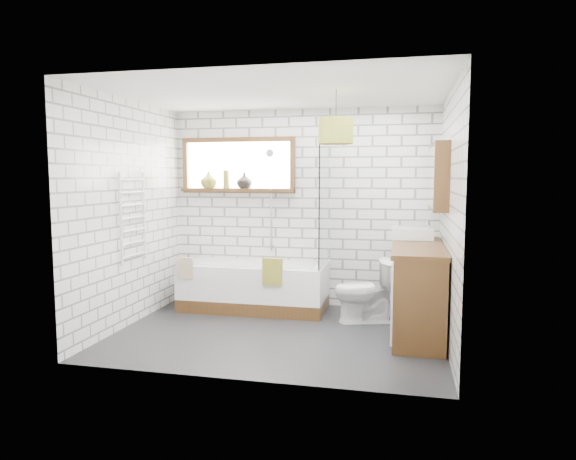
% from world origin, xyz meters
% --- Properties ---
extents(floor, '(3.40, 2.60, 0.01)m').
position_xyz_m(floor, '(0.00, 0.00, -0.01)').
color(floor, black).
rests_on(floor, ground).
extents(ceiling, '(3.40, 2.60, 0.01)m').
position_xyz_m(ceiling, '(0.00, 0.00, 2.50)').
color(ceiling, white).
rests_on(ceiling, ground).
extents(wall_back, '(3.40, 0.01, 2.50)m').
position_xyz_m(wall_back, '(0.00, 1.30, 1.25)').
color(wall_back, white).
rests_on(wall_back, ground).
extents(wall_front, '(3.40, 0.01, 2.50)m').
position_xyz_m(wall_front, '(0.00, -1.30, 1.25)').
color(wall_front, white).
rests_on(wall_front, ground).
extents(wall_left, '(0.01, 2.60, 2.50)m').
position_xyz_m(wall_left, '(-1.70, 0.00, 1.25)').
color(wall_left, white).
rests_on(wall_left, ground).
extents(wall_right, '(0.01, 2.60, 2.50)m').
position_xyz_m(wall_right, '(1.70, 0.00, 1.25)').
color(wall_right, white).
rests_on(wall_right, ground).
extents(window, '(1.52, 0.16, 0.68)m').
position_xyz_m(window, '(-0.85, 1.26, 1.80)').
color(window, '#3C2310').
rests_on(window, wall_back).
extents(towel_radiator, '(0.06, 0.52, 1.00)m').
position_xyz_m(towel_radiator, '(-1.66, 0.00, 1.20)').
color(towel_radiator, white).
rests_on(towel_radiator, wall_left).
extents(mirror_cabinet, '(0.16, 1.20, 0.70)m').
position_xyz_m(mirror_cabinet, '(1.62, 0.60, 1.65)').
color(mirror_cabinet, '#3C2310').
rests_on(mirror_cabinet, wall_right).
extents(shower_riser, '(0.02, 0.02, 1.30)m').
position_xyz_m(shower_riser, '(-0.40, 1.26, 1.35)').
color(shower_riser, silver).
rests_on(shower_riser, wall_back).
extents(bathtub, '(1.79, 0.79, 0.58)m').
position_xyz_m(bathtub, '(-0.53, 0.91, 0.29)').
color(bathtub, white).
rests_on(bathtub, floor).
extents(shower_screen, '(0.02, 0.72, 1.50)m').
position_xyz_m(shower_screen, '(0.34, 0.91, 1.33)').
color(shower_screen, white).
rests_on(shower_screen, bathtub).
extents(towel_green, '(0.23, 0.06, 0.31)m').
position_xyz_m(towel_green, '(-0.20, 0.51, 0.56)').
color(towel_green, olive).
rests_on(towel_green, bathtub).
extents(towel_beige, '(0.20, 0.05, 0.25)m').
position_xyz_m(towel_beige, '(-1.28, 0.51, 0.56)').
color(towel_beige, tan).
rests_on(towel_beige, bathtub).
extents(vanity, '(0.53, 1.65, 0.94)m').
position_xyz_m(vanity, '(1.43, 0.36, 0.47)').
color(vanity, '#3C2310').
rests_on(vanity, floor).
extents(basin, '(0.46, 0.40, 0.13)m').
position_xyz_m(basin, '(1.37, 0.86, 1.01)').
color(basin, white).
rests_on(basin, vanity).
extents(tap, '(0.04, 0.04, 0.16)m').
position_xyz_m(tap, '(1.53, 0.86, 1.07)').
color(tap, silver).
rests_on(tap, vanity).
extents(toilet, '(0.60, 0.80, 0.72)m').
position_xyz_m(toilet, '(0.87, 0.63, 0.36)').
color(toilet, white).
rests_on(toilet, floor).
extents(vase_olive, '(0.25, 0.25, 0.22)m').
position_xyz_m(vase_olive, '(-1.24, 1.23, 1.59)').
color(vase_olive, olive).
rests_on(vase_olive, window).
extents(vase_dark, '(0.25, 0.25, 0.21)m').
position_xyz_m(vase_dark, '(-0.75, 1.23, 1.58)').
color(vase_dark, black).
rests_on(vase_dark, window).
extents(bottle, '(0.10, 0.10, 0.24)m').
position_xyz_m(bottle, '(-1.00, 1.23, 1.60)').
color(bottle, olive).
rests_on(bottle, window).
extents(pendant, '(0.34, 0.34, 0.25)m').
position_xyz_m(pendant, '(0.60, -0.05, 2.10)').
color(pendant, olive).
rests_on(pendant, ceiling).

